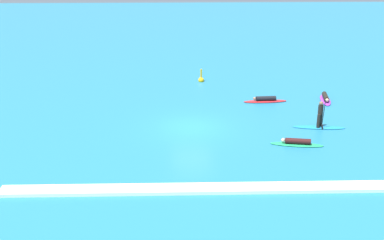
{
  "coord_description": "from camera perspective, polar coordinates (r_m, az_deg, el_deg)",
  "views": [
    {
      "loc": [
        -0.75,
        -28.1,
        11.31
      ],
      "look_at": [
        0.0,
        0.0,
        0.5
      ],
      "focal_mm": 45.1,
      "sensor_mm": 36.0,
      "label": 1
    }
  ],
  "objects": [
    {
      "name": "ground_plane",
      "position": [
        30.31,
        0.0,
        -0.88
      ],
      "size": [
        120.0,
        120.0,
        0.0
      ],
      "primitive_type": "plane",
      "color": "teal",
      "rests_on": "ground"
    },
    {
      "name": "surfer_on_green_board",
      "position": [
        28.38,
        12.29,
        -2.64
      ],
      "size": [
        3.09,
        1.12,
        0.41
      ],
      "rotation": [
        0.0,
        0.0,
        2.98
      ],
      "color": "#23B266",
      "rests_on": "ground_plane"
    },
    {
      "name": "surfer_on_red_board",
      "position": [
        35.32,
        8.65,
        2.36
      ],
      "size": [
        3.18,
        0.82,
        0.43
      ],
      "rotation": [
        0.0,
        0.0,
        3.2
      ],
      "color": "red",
      "rests_on": "ground_plane"
    },
    {
      "name": "surfer_on_blue_board",
      "position": [
        31.14,
        14.85,
        -0.11
      ],
      "size": [
        3.33,
        1.0,
        2.0
      ],
      "rotation": [
        0.0,
        0.0,
        6.18
      ],
      "color": "#1E8CD1",
      "rests_on": "ground_plane"
    },
    {
      "name": "surfer_on_purple_board",
      "position": [
        36.51,
        15.5,
        2.48
      ],
      "size": [
        1.09,
        2.66,
        0.46
      ],
      "rotation": [
        0.0,
        0.0,
        4.56
      ],
      "color": "purple",
      "rests_on": "ground_plane"
    },
    {
      "name": "marker_buoy",
      "position": [
        39.87,
        1.08,
        4.83
      ],
      "size": [
        0.47,
        0.47,
        1.17
      ],
      "color": "yellow",
      "rests_on": "ground_plane"
    },
    {
      "name": "wave_crest",
      "position": [
        23.03,
        0.54,
        -8.14
      ],
      "size": [
        18.48,
        0.9,
        0.18
      ],
      "primitive_type": "cube",
      "color": "white",
      "rests_on": "ground_plane"
    }
  ]
}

